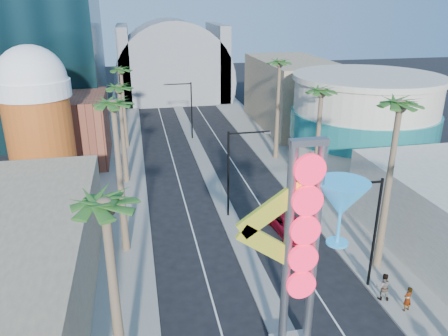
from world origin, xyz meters
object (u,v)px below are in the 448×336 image
red_pickup (289,225)px  pedestrian_b (383,287)px  pedestrian_a (408,299)px  neon_sign (317,240)px

red_pickup → pedestrian_b: pedestrian_b is taller
pedestrian_a → pedestrian_b: (-0.89, 1.34, 0.09)m
red_pickup → pedestrian_a: (3.79, -11.04, 0.29)m
red_pickup → pedestrian_b: (2.90, -9.70, 0.37)m
red_pickup → pedestrian_a: size_ratio=3.02×
red_pickup → neon_sign: bearing=-111.4°
neon_sign → red_pickup: neon_sign is taller
pedestrian_a → pedestrian_b: bearing=-70.7°
neon_sign → pedestrian_a: bearing=16.0°
red_pickup → pedestrian_b: size_ratio=2.75×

